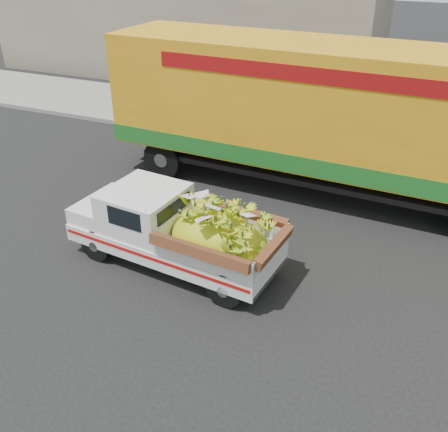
% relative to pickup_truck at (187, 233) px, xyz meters
% --- Properties ---
extents(ground, '(100.00, 100.00, 0.00)m').
position_rel_pickup_truck_xyz_m(ground, '(0.41, -0.14, -0.83)').
color(ground, black).
rests_on(ground, ground).
extents(curb, '(60.00, 0.25, 0.15)m').
position_rel_pickup_truck_xyz_m(curb, '(0.41, 6.91, -0.75)').
color(curb, gray).
rests_on(curb, ground).
extents(sidewalk, '(60.00, 4.00, 0.14)m').
position_rel_pickup_truck_xyz_m(sidewalk, '(0.41, 9.01, -0.76)').
color(sidewalk, gray).
rests_on(sidewalk, ground).
extents(building_left, '(18.00, 6.00, 5.00)m').
position_rel_pickup_truck_xyz_m(building_left, '(-7.59, 14.91, 1.67)').
color(building_left, gray).
rests_on(building_left, ground).
extents(pickup_truck, '(4.52, 2.03, 1.54)m').
position_rel_pickup_truck_xyz_m(pickup_truck, '(0.00, 0.00, 0.00)').
color(pickup_truck, black).
rests_on(pickup_truck, ground).
extents(semi_trailer, '(12.03, 3.04, 3.80)m').
position_rel_pickup_truck_xyz_m(semi_trailer, '(1.94, 4.46, 1.30)').
color(semi_trailer, black).
rests_on(semi_trailer, ground).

